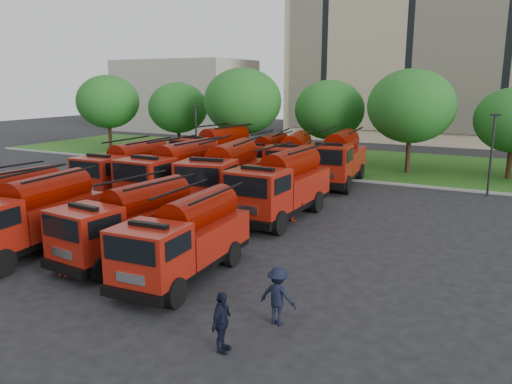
% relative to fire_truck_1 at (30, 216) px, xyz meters
% --- Properties ---
extents(ground, '(140.00, 140.00, 0.00)m').
position_rel_fire_truck_1_xyz_m(ground, '(4.39, 3.32, -1.58)').
color(ground, black).
rests_on(ground, ground).
extents(lawn, '(70.00, 16.00, 0.12)m').
position_rel_fire_truck_1_xyz_m(lawn, '(4.39, 29.32, -1.52)').
color(lawn, '#1E5115').
rests_on(lawn, ground).
extents(curb, '(70.00, 0.30, 0.14)m').
position_rel_fire_truck_1_xyz_m(curb, '(4.39, 21.22, -1.51)').
color(curb, gray).
rests_on(curb, ground).
extents(apartment_building, '(30.00, 14.18, 25.00)m').
position_rel_fire_truck_1_xyz_m(apartment_building, '(6.39, 51.26, 10.92)').
color(apartment_building, '#C0AE8F').
rests_on(apartment_building, ground).
extents(side_building, '(18.00, 12.00, 10.00)m').
position_rel_fire_truck_1_xyz_m(side_building, '(-25.61, 47.32, 3.42)').
color(side_building, gray).
rests_on(side_building, ground).
extents(tree_0, '(6.30, 6.30, 7.70)m').
position_rel_fire_truck_1_xyz_m(tree_0, '(-19.61, 25.32, 3.44)').
color(tree_0, '#382314').
rests_on(tree_0, ground).
extents(tree_1, '(5.71, 5.71, 6.98)m').
position_rel_fire_truck_1_xyz_m(tree_1, '(-11.61, 26.32, 2.97)').
color(tree_1, '#382314').
rests_on(tree_1, ground).
extents(tree_2, '(6.72, 6.72, 8.22)m').
position_rel_fire_truck_1_xyz_m(tree_2, '(-3.61, 24.82, 3.77)').
color(tree_2, '#382314').
rests_on(tree_2, ground).
extents(tree_3, '(5.88, 5.88, 7.19)m').
position_rel_fire_truck_1_xyz_m(tree_3, '(3.39, 27.32, 3.10)').
color(tree_3, '#382314').
rests_on(tree_3, ground).
extents(tree_4, '(6.55, 6.55, 8.01)m').
position_rel_fire_truck_1_xyz_m(tree_4, '(10.39, 25.82, 3.64)').
color(tree_4, '#382314').
rests_on(tree_4, ground).
extents(lamp_post_0, '(0.60, 0.25, 5.11)m').
position_rel_fire_truck_1_xyz_m(lamp_post_0, '(-5.61, 20.52, 1.32)').
color(lamp_post_0, black).
rests_on(lamp_post_0, ground).
extents(lamp_post_1, '(0.60, 0.25, 5.11)m').
position_rel_fire_truck_1_xyz_m(lamp_post_1, '(16.39, 20.52, 1.32)').
color(lamp_post_1, black).
rests_on(lamp_post_1, ground).
extents(fire_truck_1, '(3.04, 7.09, 3.14)m').
position_rel_fire_truck_1_xyz_m(fire_truck_1, '(0.00, 0.00, 0.00)').
color(fire_truck_1, black).
rests_on(fire_truck_1, ground).
extents(fire_truck_2, '(2.90, 6.76, 2.99)m').
position_rel_fire_truck_1_xyz_m(fire_truck_2, '(4.14, 1.43, -0.07)').
color(fire_truck_2, black).
rests_on(fire_truck_2, ground).
extents(fire_truck_3, '(2.69, 6.63, 2.96)m').
position_rel_fire_truck_1_xyz_m(fire_truck_3, '(7.35, 0.75, -0.09)').
color(fire_truck_3, black).
rests_on(fire_truck_3, ground).
extents(fire_truck_4, '(2.81, 7.36, 3.33)m').
position_rel_fire_truck_1_xyz_m(fire_truck_4, '(-3.62, 10.03, 0.09)').
color(fire_truck_4, black).
rests_on(fire_truck_4, ground).
extents(fire_truck_5, '(2.93, 7.78, 3.52)m').
position_rel_fire_truck_1_xyz_m(fire_truck_5, '(0.02, 9.97, 0.19)').
color(fire_truck_5, black).
rests_on(fire_truck_5, ground).
extents(fire_truck_6, '(4.08, 8.30, 3.62)m').
position_rel_fire_truck_1_xyz_m(fire_truck_6, '(3.20, 10.43, 0.24)').
color(fire_truck_6, black).
rests_on(fire_truck_6, ground).
extents(fire_truck_7, '(2.96, 7.76, 3.51)m').
position_rel_fire_truck_1_xyz_m(fire_truck_7, '(7.01, 9.76, 0.19)').
color(fire_truck_7, black).
rests_on(fire_truck_7, ground).
extents(fire_truck_8, '(3.49, 8.03, 3.55)m').
position_rel_fire_truck_1_xyz_m(fire_truck_8, '(-3.00, 19.28, 0.21)').
color(fire_truck_8, black).
rests_on(fire_truck_8, ground).
extents(fire_truck_9, '(2.75, 6.80, 3.04)m').
position_rel_fire_truck_1_xyz_m(fire_truck_9, '(0.96, 20.33, -0.05)').
color(fire_truck_9, black).
rests_on(fire_truck_9, ground).
extents(fire_truck_10, '(4.31, 7.99, 3.46)m').
position_rel_fire_truck_1_xyz_m(fire_truck_10, '(3.99, 18.34, 0.16)').
color(fire_truck_10, black).
rests_on(fire_truck_10, ground).
extents(fire_truck_11, '(3.55, 8.17, 3.61)m').
position_rel_fire_truck_1_xyz_m(fire_truck_11, '(6.79, 19.57, 0.24)').
color(fire_truck_11, black).
rests_on(fire_truck_11, ground).
extents(firefighter_0, '(0.63, 0.49, 1.61)m').
position_rel_fire_truck_1_xyz_m(firefighter_0, '(3.23, -1.29, -1.58)').
color(firefighter_0, '#9C1D0C').
rests_on(firefighter_0, ground).
extents(firefighter_2, '(0.66, 1.04, 1.69)m').
position_rel_fire_truck_1_xyz_m(firefighter_2, '(11.23, -3.12, -1.58)').
color(firefighter_2, black).
rests_on(firefighter_2, ground).
extents(firefighter_3, '(1.15, 0.60, 1.76)m').
position_rel_fire_truck_1_xyz_m(firefighter_3, '(11.88, -1.01, -1.58)').
color(firefighter_3, black).
rests_on(firefighter_3, ground).
extents(firefighter_4, '(1.13, 0.98, 1.95)m').
position_rel_fire_truck_1_xyz_m(firefighter_4, '(-4.39, 8.21, -1.58)').
color(firefighter_4, black).
rests_on(firefighter_4, ground).
extents(firefighter_5, '(1.73, 1.02, 1.75)m').
position_rel_fire_truck_1_xyz_m(firefighter_5, '(7.65, 9.50, -1.58)').
color(firefighter_5, '#9C1D0C').
rests_on(firefighter_5, ground).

